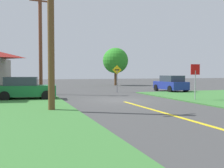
{
  "coord_description": "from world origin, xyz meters",
  "views": [
    {
      "loc": [
        -6.45,
        -17.88,
        1.94
      ],
      "look_at": [
        0.46,
        3.04,
        1.0
      ],
      "focal_mm": 44.24,
      "sensor_mm": 36.0,
      "label": 1
    }
  ],
  "objects_px": {
    "utility_pole_near": "(51,30)",
    "parked_car_near_building": "(26,88)",
    "utility_pole_mid": "(40,43)",
    "car_on_crossroad": "(171,84)",
    "direction_sign": "(117,76)",
    "oak_tree_left": "(116,61)",
    "stop_sign": "(195,75)"
  },
  "relations": [
    {
      "from": "stop_sign",
      "to": "car_on_crossroad",
      "type": "relative_size",
      "value": 0.61
    },
    {
      "from": "utility_pole_mid",
      "to": "oak_tree_left",
      "type": "height_order",
      "value": "utility_pole_mid"
    },
    {
      "from": "utility_pole_near",
      "to": "utility_pole_mid",
      "type": "relative_size",
      "value": 0.89
    },
    {
      "from": "parked_car_near_building",
      "to": "utility_pole_mid",
      "type": "xyz_separation_m",
      "value": [
        1.36,
        4.46,
        3.73
      ]
    },
    {
      "from": "parked_car_near_building",
      "to": "utility_pole_mid",
      "type": "bearing_deg",
      "value": 79.52
    },
    {
      "from": "parked_car_near_building",
      "to": "direction_sign",
      "type": "distance_m",
      "value": 9.6
    },
    {
      "from": "car_on_crossroad",
      "to": "direction_sign",
      "type": "bearing_deg",
      "value": 83.13
    },
    {
      "from": "car_on_crossroad",
      "to": "utility_pole_near",
      "type": "xyz_separation_m",
      "value": [
        -12.8,
        -10.36,
        3.24
      ]
    },
    {
      "from": "stop_sign",
      "to": "oak_tree_left",
      "type": "bearing_deg",
      "value": -96.33
    },
    {
      "from": "car_on_crossroad",
      "to": "parked_car_near_building",
      "type": "distance_m",
      "value": 14.47
    },
    {
      "from": "utility_pole_near",
      "to": "utility_pole_mid",
      "type": "distance_m",
      "value": 10.97
    },
    {
      "from": "utility_pole_near",
      "to": "utility_pole_mid",
      "type": "xyz_separation_m",
      "value": [
        0.22,
        10.95,
        0.49
      ]
    },
    {
      "from": "parked_car_near_building",
      "to": "utility_pole_mid",
      "type": "distance_m",
      "value": 5.97
    },
    {
      "from": "car_on_crossroad",
      "to": "oak_tree_left",
      "type": "relative_size",
      "value": 0.74
    },
    {
      "from": "parked_car_near_building",
      "to": "car_on_crossroad",
      "type": "bearing_deg",
      "value": 21.94
    },
    {
      "from": "utility_pole_near",
      "to": "oak_tree_left",
      "type": "distance_m",
      "value": 27.58
    },
    {
      "from": "car_on_crossroad",
      "to": "oak_tree_left",
      "type": "bearing_deg",
      "value": 2.9
    },
    {
      "from": "car_on_crossroad",
      "to": "utility_pole_mid",
      "type": "xyz_separation_m",
      "value": [
        -12.58,
        0.59,
        3.73
      ]
    },
    {
      "from": "car_on_crossroad",
      "to": "utility_pole_near",
      "type": "relative_size",
      "value": 0.52
    },
    {
      "from": "car_on_crossroad",
      "to": "utility_pole_mid",
      "type": "height_order",
      "value": "utility_pole_mid"
    },
    {
      "from": "direction_sign",
      "to": "oak_tree_left",
      "type": "xyz_separation_m",
      "value": [
        4.63,
        13.88,
        2.05
      ]
    },
    {
      "from": "car_on_crossroad",
      "to": "parked_car_near_building",
      "type": "xyz_separation_m",
      "value": [
        -13.94,
        -3.87,
        0.0
      ]
    },
    {
      "from": "utility_pole_near",
      "to": "stop_sign",
      "type": "bearing_deg",
      "value": 12.16
    },
    {
      "from": "parked_car_near_building",
      "to": "oak_tree_left",
      "type": "height_order",
      "value": "oak_tree_left"
    },
    {
      "from": "utility_pole_mid",
      "to": "oak_tree_left",
      "type": "distance_m",
      "value": 18.21
    },
    {
      "from": "utility_pole_near",
      "to": "parked_car_near_building",
      "type": "bearing_deg",
      "value": 99.94
    },
    {
      "from": "stop_sign",
      "to": "parked_car_near_building",
      "type": "distance_m",
      "value": 11.87
    },
    {
      "from": "parked_car_near_building",
      "to": "oak_tree_left",
      "type": "relative_size",
      "value": 0.75
    },
    {
      "from": "car_on_crossroad",
      "to": "oak_tree_left",
      "type": "height_order",
      "value": "oak_tree_left"
    },
    {
      "from": "car_on_crossroad",
      "to": "direction_sign",
      "type": "xyz_separation_m",
      "value": [
        -5.5,
        0.61,
        0.83
      ]
    },
    {
      "from": "stop_sign",
      "to": "parked_car_near_building",
      "type": "xyz_separation_m",
      "value": [
        -10.99,
        4.37,
        -0.94
      ]
    },
    {
      "from": "stop_sign",
      "to": "oak_tree_left",
      "type": "height_order",
      "value": "oak_tree_left"
    }
  ]
}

